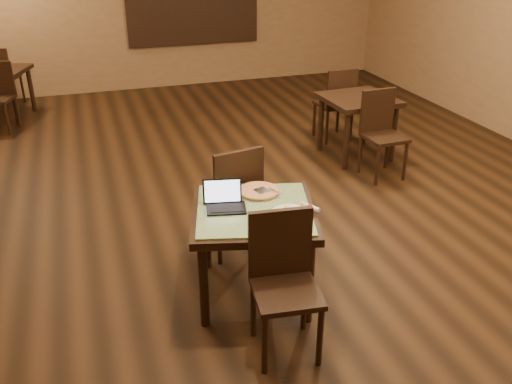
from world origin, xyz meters
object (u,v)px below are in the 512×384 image
object	(u,v)px
chair_main_near	(283,275)
other_table_a_chair_far	(337,100)
laptop	(224,200)
other_table_a	(358,107)
other_table_a_chair_near	(381,128)
tiled_table	(254,220)
chair_main_far	(234,195)
other_table_b_chair_far	(1,74)
pizza_pan	(259,192)

from	to	relation	value
chair_main_near	other_table_a_chair_far	size ratio (longest dim) A/B	1.00
chair_main_near	laptop	world-z (taller)	chair_main_near
other_table_a	other_table_a_chair_near	world-z (taller)	other_table_a_chair_near
tiled_table	chair_main_far	xyz separation A→B (m)	(0.02, 0.61, -0.08)
chair_main_near	laptop	bearing A→B (deg)	113.18
tiled_table	other_table_b_chair_far	distance (m)	6.40
other_table_b_chair_far	tiled_table	bearing A→B (deg)	129.70
other_table_a	other_table_b_chair_far	xyz separation A→B (m)	(-4.40, 3.64, -0.10)
other_table_a_chair_near	other_table_a_chair_far	distance (m)	1.17
tiled_table	other_table_a_chair_near	bearing A→B (deg)	54.54
pizza_pan	other_table_a_chair_far	distance (m)	3.35
chair_main_far	other_table_a	distance (m)	2.72
other_table_a_chair_near	other_table_b_chair_far	bearing A→B (deg)	133.08
chair_main_far	other_table_a_chair_far	world-z (taller)	chair_main_far
chair_main_far	pizza_pan	xyz separation A→B (m)	(0.10, -0.37, 0.19)
laptop	other_table_b_chair_far	size ratio (longest dim) A/B	0.34
chair_main_near	other_table_b_chair_far	distance (m)	6.98
pizza_pan	other_table_a_chair_near	world-z (taller)	other_table_a_chair_near
tiled_table	laptop	bearing A→B (deg)	169.03
other_table_a	tiled_table	bearing A→B (deg)	-135.24
other_table_a_chair_near	tiled_table	bearing A→B (deg)	-143.35
laptop	other_table_a_chair_far	world-z (taller)	other_table_a_chair_far
chair_main_near	pizza_pan	distance (m)	0.88
other_table_a	other_table_a_chair_far	bearing A→B (deg)	86.48
tiled_table	other_table_a_chair_far	distance (m)	3.61
pizza_pan	other_table_a_chair_far	xyz separation A→B (m)	(2.00, 2.68, -0.20)
laptop	other_table_b_chair_far	world-z (taller)	laptop
other_table_a_chair_near	other_table_b_chair_far	distance (m)	6.10
chair_main_near	other_table_a_chair_near	world-z (taller)	chair_main_near
other_table_a_chair_far	chair_main_far	bearing A→B (deg)	44.57
laptop	pizza_pan	xyz separation A→B (m)	(0.32, 0.14, -0.05)
tiled_table	pizza_pan	bearing A→B (deg)	78.26
chair_main_far	laptop	world-z (taller)	chair_main_far
tiled_table	laptop	world-z (taller)	laptop
tiled_table	laptop	distance (m)	0.27
tiled_table	laptop	size ratio (longest dim) A/B	3.42
other_table_a_chair_far	other_table_b_chair_far	bearing A→B (deg)	-37.83
chair_main_far	other_table_a	xyz separation A→B (m)	(2.10, 1.73, 0.06)
tiled_table	other_table_a_chair_far	xyz separation A→B (m)	(2.12, 2.92, -0.10)
pizza_pan	laptop	bearing A→B (deg)	-155.87
other_table_a_chair_near	other_table_a_chair_far	world-z (taller)	same
laptop	other_table_a	size ratio (longest dim) A/B	0.38
chair_main_far	other_table_b_chair_far	distance (m)	5.84
other_table_a_chair_near	other_table_a_chair_far	xyz separation A→B (m)	(0.01, 1.17, 0.00)
tiled_table	other_table_a_chair_far	world-z (taller)	other_table_a_chair_far
tiled_table	other_table_b_chair_far	bearing A→B (deg)	125.72
tiled_table	other_table_b_chair_far	size ratio (longest dim) A/B	1.17
tiled_table	other_table_a_chair_near	world-z (taller)	other_table_a_chair_near
laptop	other_table_a_chair_near	bearing A→B (deg)	47.62
other_table_a	other_table_a_chair_near	xyz separation A→B (m)	(-0.00, -0.58, -0.08)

